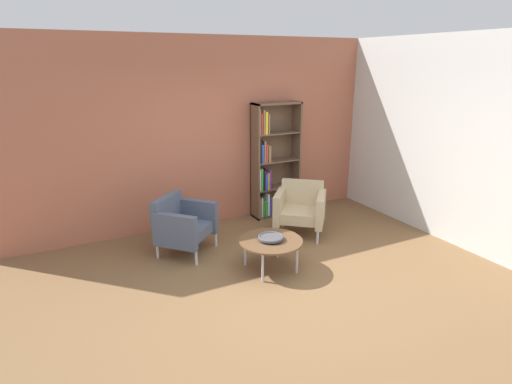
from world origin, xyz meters
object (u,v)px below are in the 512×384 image
(decorative_bowl, at_px, (271,237))
(armchair_near_window, at_px, (300,207))
(bookshelf_tall, at_px, (270,162))
(coffee_table_low, at_px, (271,242))
(armchair_by_bookshelf, at_px, (182,224))

(decorative_bowl, bearing_deg, armchair_near_window, 40.37)
(bookshelf_tall, height_order, coffee_table_low, bookshelf_tall)
(armchair_by_bookshelf, bearing_deg, bookshelf_tall, -21.23)
(coffee_table_low, xyz_separation_m, armchair_near_window, (0.96, 0.81, 0.04))
(coffee_table_low, xyz_separation_m, armchair_by_bookshelf, (-0.83, 0.99, 0.04))
(coffee_table_low, bearing_deg, armchair_near_window, 40.37)
(bookshelf_tall, distance_m, armchair_near_window, 1.03)
(coffee_table_low, relative_size, armchair_by_bookshelf, 0.84)
(coffee_table_low, bearing_deg, armchair_by_bookshelf, 129.96)
(decorative_bowl, relative_size, armchair_by_bookshelf, 0.34)
(coffee_table_low, height_order, decorative_bowl, decorative_bowl)
(bookshelf_tall, relative_size, decorative_bowl, 5.94)
(coffee_table_low, distance_m, armchair_near_window, 1.26)
(armchair_by_bookshelf, distance_m, armchair_near_window, 1.80)
(bookshelf_tall, xyz_separation_m, armchair_near_window, (0.03, -0.89, -0.52))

